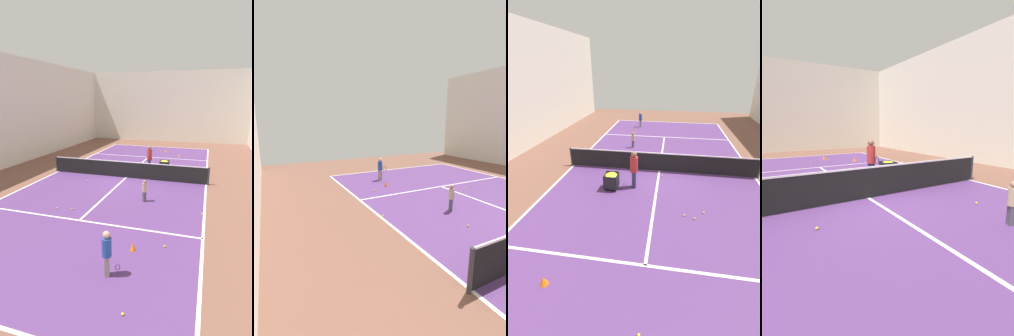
{
  "view_description": "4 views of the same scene",
  "coord_description": "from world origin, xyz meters",
  "views": [
    {
      "loc": [
        4.62,
        -14.7,
        4.66
      ],
      "look_at": [
        0.0,
        0.0,
        0.61
      ],
      "focal_mm": 28.0,
      "sensor_mm": 36.0,
      "label": 1
    },
    {
      "loc": [
        8.26,
        2.72,
        3.44
      ],
      "look_at": [
        2.28,
        -8.96,
        0.73
      ],
      "focal_mm": 24.0,
      "sensor_mm": 36.0,
      "label": 2
    },
    {
      "loc": [
        -0.44,
        10.68,
        5.07
      ],
      "look_at": [
        1.04,
        1.86,
        0.95
      ],
      "focal_mm": 24.0,
      "sensor_mm": 36.0,
      "label": 3
    },
    {
      "loc": [
        -2.95,
        -6.19,
        2.28
      ],
      "look_at": [
        2.0,
        2.16,
        0.43
      ],
      "focal_mm": 24.0,
      "sensor_mm": 36.0,
      "label": 4
    }
  ],
  "objects": [
    {
      "name": "tennis_ball_10",
      "position": [
        -0.18,
        0.6,
        0.04
      ],
      "size": [
        0.07,
        0.07,
        0.07
      ],
      "primitive_type": "sphere",
      "color": "yellow",
      "rests_on": "ground"
    },
    {
      "name": "training_cone_0",
      "position": [
        1.02,
        9.01,
        0.13
      ],
      "size": [
        0.22,
        0.22,
        0.25
      ],
      "primitive_type": "cone",
      "color": "orange",
      "rests_on": "ground"
    },
    {
      "name": "tennis_ball_3",
      "position": [
        -1.94,
        -1.41,
        0.04
      ],
      "size": [
        0.07,
        0.07,
        0.07
      ],
      "primitive_type": "sphere",
      "color": "yellow",
      "rests_on": "ground"
    },
    {
      "name": "tennis_ball_6",
      "position": [
        -1.14,
        3.72,
        0.04
      ],
      "size": [
        0.07,
        0.07,
        0.07
      ],
      "primitive_type": "sphere",
      "color": "yellow",
      "rests_on": "ground"
    },
    {
      "name": "tennis_ball_4",
      "position": [
        1.21,
        8.6,
        0.04
      ],
      "size": [
        0.07,
        0.07,
        0.07
      ],
      "primitive_type": "sphere",
      "color": "yellow",
      "rests_on": "ground"
    },
    {
      "name": "hall_enclosure_far",
      "position": [
        0.0,
        15.24,
        3.83
      ],
      "size": [
        17.32,
        0.15,
        7.65
      ],
      "color": "silver",
      "rests_on": "ground"
    },
    {
      "name": "court_playing_area",
      "position": [
        0.0,
        0.0,
        0.0
      ],
      "size": [
        9.44,
        22.46,
        0.0
      ],
      "color": "#563370",
      "rests_on": "ground"
    },
    {
      "name": "tennis_net",
      "position": [
        0.0,
        0.0,
        0.53
      ],
      "size": [
        9.74,
        0.1,
        1.02
      ],
      "color": "#2D2D33",
      "rests_on": "ground"
    },
    {
      "name": "tennis_ball_5",
      "position": [
        -0.08,
        7.97,
        0.04
      ],
      "size": [
        0.07,
        0.07,
        0.07
      ],
      "primitive_type": "sphere",
      "color": "yellow",
      "rests_on": "ground"
    },
    {
      "name": "line_centre_service",
      "position": [
        0.0,
        0.0,
        0.01
      ],
      "size": [
        0.1,
        12.35,
        0.0
      ],
      "primitive_type": "cube",
      "color": "white",
      "rests_on": "ground"
    },
    {
      "name": "tennis_ball_13",
      "position": [
        1.08,
        8.75,
        0.04
      ],
      "size": [
        0.07,
        0.07,
        0.07
      ],
      "primitive_type": "sphere",
      "color": "yellow",
      "rests_on": "ground"
    },
    {
      "name": "child_midcourt",
      "position": [
        1.98,
        -3.43,
        0.6
      ],
      "size": [
        0.28,
        0.28,
        1.05
      ],
      "rotation": [
        0.0,
        0.0,
        1.08
      ],
      "color": "#4C4C56",
      "rests_on": "ground"
    },
    {
      "name": "tennis_ball_9",
      "position": [
        -1.5,
        3.85,
        0.04
      ],
      "size": [
        0.07,
        0.07,
        0.07
      ],
      "primitive_type": "sphere",
      "color": "yellow",
      "rests_on": "ground"
    },
    {
      "name": "ground_plane",
      "position": [
        0.0,
        0.0,
        0.0
      ],
      "size": [
        34.34,
        34.34,
        0.0
      ],
      "primitive_type": "plane",
      "color": "brown"
    },
    {
      "name": "training_cone_2",
      "position": [
        2.46,
        7.17,
        0.12
      ],
      "size": [
        0.22,
        0.22,
        0.24
      ],
      "primitive_type": "cone",
      "color": "orange",
      "rests_on": "ground"
    },
    {
      "name": "tennis_ball_1",
      "position": [
        2.48,
        -2.12,
        0.04
      ],
      "size": [
        0.07,
        0.07,
        0.07
      ],
      "primitive_type": "sphere",
      "color": "yellow",
      "rests_on": "ground"
    },
    {
      "name": "ball_cart",
      "position": [
        2.0,
        2.16,
        0.52
      ],
      "size": [
        0.58,
        0.63,
        0.73
      ],
      "color": "black",
      "rests_on": "ground"
    },
    {
      "name": "line_service_far",
      "position": [
        0.0,
        6.18,
        0.01
      ],
      "size": [
        9.44,
        0.1,
        0.0
      ],
      "primitive_type": "cube",
      "color": "white",
      "rests_on": "ground"
    },
    {
      "name": "line_baseline_far",
      "position": [
        0.0,
        11.23,
        0.01
      ],
      "size": [
        9.44,
        0.1,
        0.0
      ],
      "primitive_type": "cube",
      "color": "white",
      "rests_on": "ground"
    },
    {
      "name": "tennis_ball_7",
      "position": [
        -1.87,
        3.43,
        0.04
      ],
      "size": [
        0.07,
        0.07,
        0.07
      ],
      "primitive_type": "sphere",
      "color": "yellow",
      "rests_on": "ground"
    },
    {
      "name": "coach_at_net",
      "position": [
        1.04,
        1.86,
        0.99
      ],
      "size": [
        0.37,
        0.68,
        1.73
      ],
      "rotation": [
        0.0,
        0.0,
        -1.49
      ],
      "color": "#2D3351",
      "rests_on": "ground"
    },
    {
      "name": "line_sideline_right",
      "position": [
        4.72,
        0.0,
        0.01
      ],
      "size": [
        0.1,
        22.46,
        0.0
      ],
      "primitive_type": "cube",
      "color": "white",
      "rests_on": "ground"
    }
  ]
}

